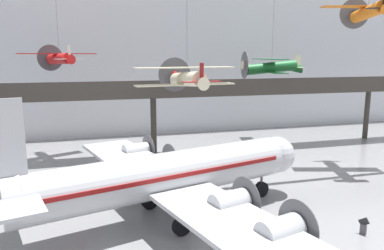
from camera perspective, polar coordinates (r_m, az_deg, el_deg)
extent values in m
plane|color=gray|center=(24.68, 3.74, -17.61)|extent=(260.00, 260.00, 0.00)
cube|color=silver|center=(56.26, -8.18, 10.46)|extent=(140.00, 3.00, 23.18)
cube|color=#38332D|center=(43.35, -5.76, 4.87)|extent=(110.00, 3.20, 0.90)
cube|color=#38332D|center=(41.75, -5.42, 6.03)|extent=(110.00, 0.12, 1.10)
cylinder|color=#38332D|center=(44.84, -5.87, 0.02)|extent=(0.70, 0.70, 6.90)
cylinder|color=#38332D|center=(58.01, 25.06, 1.49)|extent=(0.70, 0.70, 6.90)
cylinder|color=#B7BABF|center=(26.27, -4.76, -7.69)|extent=(20.03, 8.38, 3.13)
sphere|color=#B7BABF|center=(32.31, 12.71, -4.41)|extent=(3.06, 3.06, 3.06)
cube|color=maroon|center=(26.17, -4.77, -7.04)|extent=(18.71, 8.07, 0.28)
cube|color=#B7BABF|center=(33.71, -9.71, -4.91)|extent=(7.90, 13.52, 0.28)
cube|color=#B7BABF|center=(20.63, 7.30, -15.17)|extent=(7.90, 13.52, 0.28)
cylinder|color=#B7BABF|center=(31.74, -5.50, -5.69)|extent=(2.64, 2.07, 1.50)
cylinder|color=#4C4C51|center=(32.29, -3.45, -5.38)|extent=(0.83, 2.76, 2.85)
cylinder|color=#B7BABF|center=(35.56, -8.53, -3.97)|extent=(2.64, 2.07, 1.50)
cylinder|color=#4C4C51|center=(36.05, -6.66, -3.72)|extent=(0.83, 2.76, 2.85)
cylinder|color=#B7BABF|center=(23.41, 5.70, -11.76)|extent=(2.64, 2.07, 1.50)
cylinder|color=#4C4C51|center=(24.14, 8.17, -11.11)|extent=(0.83, 2.76, 2.85)
cylinder|color=#B7BABF|center=(20.42, 13.25, -15.50)|extent=(2.64, 2.07, 1.50)
cylinder|color=#4C4C51|center=(21.26, 15.80, -14.54)|extent=(0.83, 2.76, 2.85)
cube|color=#B7BABF|center=(22.87, -27.27, -1.90)|extent=(2.51, 0.88, 4.38)
cube|color=#B7BABF|center=(23.71, -25.86, -9.22)|extent=(4.64, 8.51, 0.20)
cylinder|color=#4C4C51|center=(31.94, 10.54, -8.58)|extent=(0.20, 0.20, 1.21)
cylinder|color=black|center=(32.14, 10.50, -9.60)|extent=(1.35, 0.72, 1.30)
cylinder|color=#4C4C51|center=(29.22, -6.50, -10.31)|extent=(0.20, 0.20, 1.21)
cylinder|color=black|center=(29.44, -6.47, -11.42)|extent=(1.35, 0.72, 1.30)
cylinder|color=#4C4C51|center=(25.10, -1.58, -13.89)|extent=(0.20, 0.20, 1.21)
cylinder|color=black|center=(25.36, -1.57, -15.14)|extent=(1.35, 0.72, 1.30)
cylinder|color=beige|center=(32.27, -0.76, 6.99)|extent=(1.82, 6.04, 1.63)
cone|color=maroon|center=(35.15, -2.54, 7.63)|extent=(1.19, 1.08, 1.10)
cylinder|color=#4C4C51|center=(35.36, -2.65, 7.68)|extent=(3.15, 0.36, 3.16)
cone|color=beige|center=(29.63, 1.20, 6.27)|extent=(1.20, 1.74, 1.14)
cube|color=beige|center=(32.56, -0.99, 8.74)|extent=(8.98, 2.33, 0.10)
cube|color=beige|center=(32.64, -0.98, 6.17)|extent=(8.98, 2.33, 0.10)
cube|color=maroon|center=(29.24, 1.48, 8.04)|extent=(0.13, 0.72, 1.46)
cube|color=maroon|center=(29.28, 1.47, 6.61)|extent=(3.22, 1.04, 0.06)
cylinder|color=slate|center=(32.37, -0.78, 16.42)|extent=(0.04, 0.04, 9.42)
cylinder|color=orange|center=(42.64, 25.25, 15.27)|extent=(2.84, 6.10, 1.61)
cone|color=black|center=(45.51, 23.61, 15.29)|extent=(1.33, 1.25, 1.11)
cylinder|color=#4C4C51|center=(45.71, 23.50, 15.29)|extent=(3.08, 0.92, 3.19)
cone|color=orange|center=(40.01, 26.98, 15.24)|extent=(1.46, 1.88, 1.14)
cube|color=orange|center=(43.03, 25.11, 16.01)|extent=(9.01, 3.87, 0.10)
cube|color=black|center=(39.70, 27.24, 15.53)|extent=(3.27, 1.58, 0.06)
cylinder|color=red|center=(45.33, -19.54, 9.49)|extent=(3.32, 5.77, 1.34)
cone|color=silver|center=(48.18, -20.72, 9.55)|extent=(1.35, 1.29, 1.07)
cylinder|color=#4C4C51|center=(48.38, -20.79, 9.55)|extent=(2.86, 1.23, 3.09)
cone|color=red|center=(42.70, -18.30, 9.43)|extent=(1.53, 1.83, 1.05)
cube|color=red|center=(45.66, -19.72, 10.19)|extent=(8.53, 4.63, 0.10)
cube|color=silver|center=(42.37, -18.19, 10.50)|extent=(0.33, 0.67, 1.42)
cube|color=silver|center=(42.37, -18.14, 9.54)|extent=(3.12, 1.84, 0.06)
cylinder|color=slate|center=(45.52, -19.90, 15.21)|extent=(0.04, 0.04, 7.89)
cylinder|color=#1E6B33|center=(50.06, 12.03, 8.56)|extent=(6.68, 2.20, 1.93)
cone|color=beige|center=(49.01, 8.26, 9.01)|extent=(1.22, 1.34, 1.21)
cylinder|color=#4C4C51|center=(48.94, 7.99, 9.04)|extent=(0.50, 3.46, 3.49)
cone|color=#1E6B33|center=(51.22, 15.37, 8.13)|extent=(1.97, 1.37, 1.30)
cube|color=#1E6B33|center=(49.90, 11.64, 9.80)|extent=(2.86, 9.90, 0.10)
cube|color=#1E6B33|center=(49.95, 11.57, 7.96)|extent=(2.86, 9.90, 0.10)
cube|color=beige|center=(51.35, 15.84, 9.34)|extent=(0.79, 0.16, 1.61)
cube|color=beige|center=(51.36, 15.80, 8.44)|extent=(1.24, 3.56, 0.06)
cylinder|color=slate|center=(50.15, 12.26, 14.44)|extent=(0.04, 0.04, 8.94)
cylinder|color=#B2B5BA|center=(28.67, 16.19, -13.79)|extent=(0.36, 0.36, 0.04)
cylinder|color=#B2B5BA|center=(28.48, 16.24, -12.88)|extent=(0.07, 0.07, 0.95)
sphere|color=#B2B5BA|center=(28.28, 16.30, -11.92)|extent=(0.10, 0.10, 0.10)
cube|color=#4C4C51|center=(27.99, 24.63, -14.25)|extent=(0.32, 0.43, 0.70)
cube|color=#232326|center=(27.78, 24.72, -13.26)|extent=(0.38, 0.72, 0.73)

